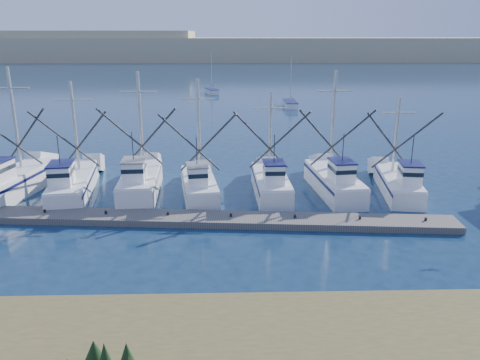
% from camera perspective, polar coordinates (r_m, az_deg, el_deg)
% --- Properties ---
extents(ground, '(500.00, 500.00, 0.00)m').
position_cam_1_polar(ground, '(24.34, 8.61, -10.69)').
color(ground, '#0D253B').
rests_on(ground, ground).
extents(floating_dock, '(32.13, 4.87, 0.43)m').
position_cam_1_polar(floating_dock, '(29.74, -4.97, -4.75)').
color(floating_dock, '#655F5A').
rests_on(floating_dock, ground).
extents(dune_ridge, '(360.00, 60.00, 10.00)m').
position_cam_1_polar(dune_ridge, '(231.26, -0.60, 15.72)').
color(dune_ridge, tan).
rests_on(dune_ridge, ground).
extents(trawler_fleet, '(31.99, 9.35, 9.16)m').
position_cam_1_polar(trawler_fleet, '(34.44, -6.23, -0.35)').
color(trawler_fleet, white).
rests_on(trawler_fleet, ground).
extents(sailboat_near, '(1.87, 6.02, 8.10)m').
position_cam_1_polar(sailboat_near, '(78.05, 6.14, 9.20)').
color(sailboat_near, white).
rests_on(sailboat_near, ground).
extents(sailboat_far, '(3.07, 5.24, 8.10)m').
position_cam_1_polar(sailboat_far, '(95.85, -3.47, 10.76)').
color(sailboat_far, white).
rests_on(sailboat_far, ground).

